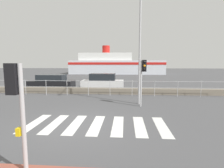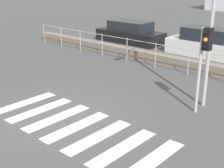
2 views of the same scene
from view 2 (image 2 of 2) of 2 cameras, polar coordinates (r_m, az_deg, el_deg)
ground_plane at (r=9.99m, az=-9.94°, el=-6.13°), size 160.00×160.00×0.00m
crosswalk at (r=9.37m, az=-6.53°, el=-7.73°), size 5.85×2.40×0.01m
seawall at (r=15.36m, az=12.42°, el=3.79°), size 21.36×0.55×0.48m
harbor_fence at (r=14.48m, az=10.84°, el=5.28°), size 19.27×0.04×1.24m
traffic_light_far at (r=9.91m, az=16.50°, el=5.67°), size 0.34×0.32×2.77m
parked_car_black at (r=20.85m, az=3.32°, el=9.27°), size 4.57×1.80×1.39m
parked_car_white at (r=18.04m, az=16.88°, el=7.06°), size 4.24×1.74×1.53m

